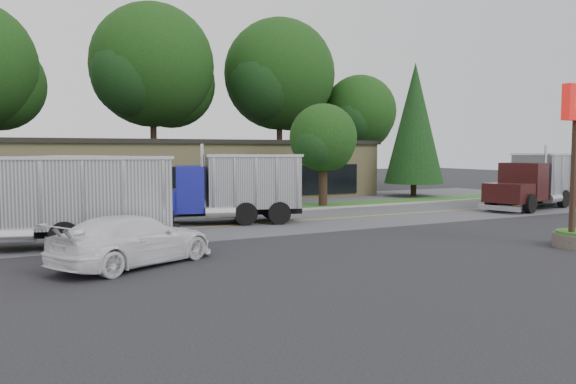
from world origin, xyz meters
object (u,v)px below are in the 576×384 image
at_px(dump_truck_red, 46,199).
at_px(dump_truck_blue, 231,186).
at_px(rally_car, 134,240).
at_px(dump_truck_maroon, 540,178).

relative_size(dump_truck_red, dump_truck_blue, 1.34).
height_order(dump_truck_blue, rally_car, dump_truck_blue).
distance_m(dump_truck_maroon, rally_car, 27.12).
height_order(dump_truck_maroon, rally_car, dump_truck_maroon).
height_order(dump_truck_red, rally_car, dump_truck_red).
xyz_separation_m(dump_truck_blue, dump_truck_maroon, (19.96, -1.98, 0.01)).
bearing_deg(dump_truck_blue, rally_car, 66.82).
xyz_separation_m(dump_truck_maroon, rally_car, (-26.42, -6.03, -1.02)).
xyz_separation_m(dump_truck_red, dump_truck_blue, (8.61, 3.48, -0.01)).
bearing_deg(dump_truck_maroon, rally_car, -1.76).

